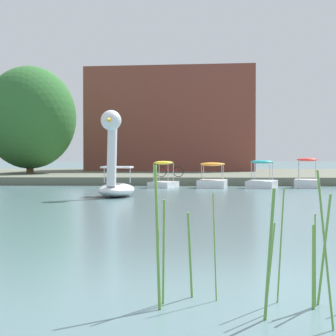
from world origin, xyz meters
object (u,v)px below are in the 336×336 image
object	(u,v)px
pedal_boat_teal	(262,180)
pedal_boat_red	(307,180)
tree_willow_near_path	(30,118)
pedal_boat_yellow	(164,179)
pedal_boat_orange	(212,180)
swan_boat	(115,172)
bicycle_parked	(170,172)

from	to	relation	value
pedal_boat_teal	pedal_boat_red	bearing A→B (deg)	6.30
pedal_boat_red	tree_willow_near_path	distance (m)	21.39
pedal_boat_yellow	pedal_boat_orange	size ratio (longest dim) A/B	0.85
swan_boat	bicycle_parked	size ratio (longest dim) A/B	2.13
pedal_boat_yellow	bicycle_parked	bearing A→B (deg)	83.55
swan_boat	pedal_boat_orange	xyz separation A→B (m)	(4.48, 7.67, -0.68)
pedal_boat_yellow	bicycle_parked	distance (m)	2.46
pedal_boat_orange	tree_willow_near_path	bearing A→B (deg)	143.43
swan_boat	pedal_boat_orange	world-z (taller)	swan_boat
pedal_boat_orange	swan_boat	bearing A→B (deg)	-120.28
tree_willow_near_path	pedal_boat_orange	bearing A→B (deg)	-36.57
pedal_boat_teal	pedal_boat_red	size ratio (longest dim) A/B	1.10
pedal_boat_orange	pedal_boat_teal	xyz separation A→B (m)	(2.75, -0.13, 0.03)
pedal_boat_yellow	pedal_boat_teal	size ratio (longest dim) A/B	0.84
pedal_boat_yellow	tree_willow_near_path	distance (m)	15.03
pedal_boat_yellow	pedal_boat_red	world-z (taller)	pedal_boat_red
pedal_boat_orange	pedal_boat_teal	size ratio (longest dim) A/B	0.98
pedal_boat_orange	bicycle_parked	size ratio (longest dim) A/B	1.51
pedal_boat_orange	bicycle_parked	xyz separation A→B (m)	(-2.48, 2.41, 0.42)
swan_boat	pedal_boat_orange	distance (m)	8.90
swan_boat	pedal_boat_teal	bearing A→B (deg)	46.21
pedal_boat_orange	tree_willow_near_path	world-z (taller)	tree_willow_near_path
swan_boat	pedal_boat_yellow	distance (m)	7.88
pedal_boat_yellow	pedal_boat_teal	xyz separation A→B (m)	(5.51, -0.12, -0.02)
pedal_boat_teal	pedal_boat_orange	bearing A→B (deg)	177.32
pedal_boat_yellow	pedal_boat_teal	bearing A→B (deg)	-1.29
pedal_boat_orange	pedal_boat_yellow	bearing A→B (deg)	-179.91
swan_boat	pedal_boat_yellow	bearing A→B (deg)	77.36
swan_boat	pedal_boat_orange	bearing A→B (deg)	59.72
pedal_boat_teal	tree_willow_near_path	world-z (taller)	tree_willow_near_path
tree_willow_near_path	bicycle_parked	bearing A→B (deg)	-34.59
pedal_boat_orange	tree_willow_near_path	distance (m)	17.08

